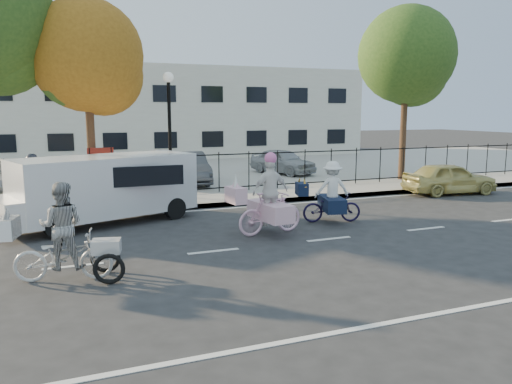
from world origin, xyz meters
name	(u,v)px	position (x,y,z in m)	size (l,w,h in m)	color
ground	(213,251)	(0.00, 0.00, 0.00)	(120.00, 120.00, 0.00)	#333334
road_markings	(213,251)	(0.00, 0.00, 0.01)	(60.00, 9.52, 0.01)	silver
curb	(168,208)	(0.00, 5.05, 0.07)	(60.00, 0.10, 0.15)	#A8A399
sidewalk	(161,203)	(0.00, 6.10, 0.07)	(60.00, 2.20, 0.15)	#A8A399
parking_lot	(127,173)	(0.00, 15.00, 0.07)	(60.00, 15.60, 0.15)	#A8A399
iron_fence	(155,175)	(0.00, 7.20, 0.90)	(58.00, 0.06, 1.50)	black
building	(106,113)	(0.00, 25.00, 3.00)	(34.00, 10.00, 6.00)	silver
lamppost	(169,112)	(0.50, 6.80, 3.11)	(0.36, 0.36, 4.33)	black
street_sign	(101,164)	(-1.85, 6.80, 1.42)	(0.85, 0.06, 1.80)	black
zebra_trike	(63,243)	(-3.17, -0.85, 0.72)	(2.20, 1.16, 1.88)	silver
unicorn_bike	(269,204)	(1.82, 1.03, 0.79)	(2.14, 1.51, 2.13)	#FDC1DD
bull_bike	(331,198)	(4.03, 1.71, 0.70)	(1.95, 1.37, 1.75)	black
white_van	(103,186)	(-2.05, 3.94, 1.06)	(5.82, 3.38, 1.91)	white
gold_sedan	(449,178)	(10.75, 4.34, 0.61)	(1.44, 3.58, 1.22)	tan
pedestrian	(32,184)	(-3.92, 5.40, 1.04)	(0.65, 0.43, 1.78)	black
lot_car_c	(188,168)	(1.85, 9.79, 0.81)	(1.39, 3.98, 1.31)	#484B4F
lot_car_d	(283,161)	(6.92, 11.34, 0.76)	(1.43, 3.56, 1.21)	#A0A3A7
tree_mid	(91,61)	(-1.96, 7.36, 4.79)	(3.74, 3.73, 6.85)	#442D1D
tree_east	(408,60)	(11.18, 7.67, 5.34)	(4.16, 4.16, 7.63)	#442D1D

